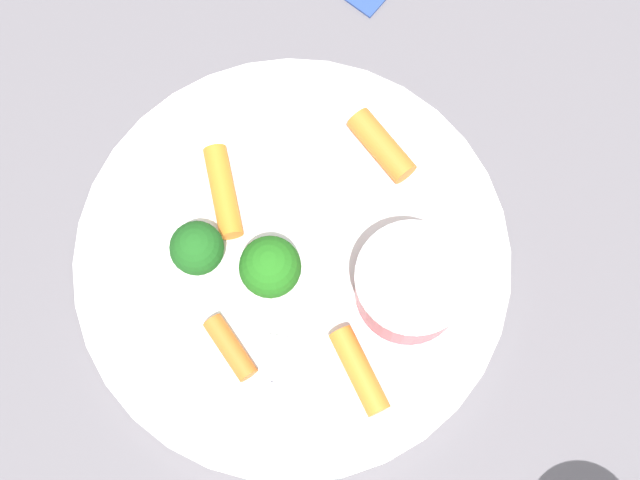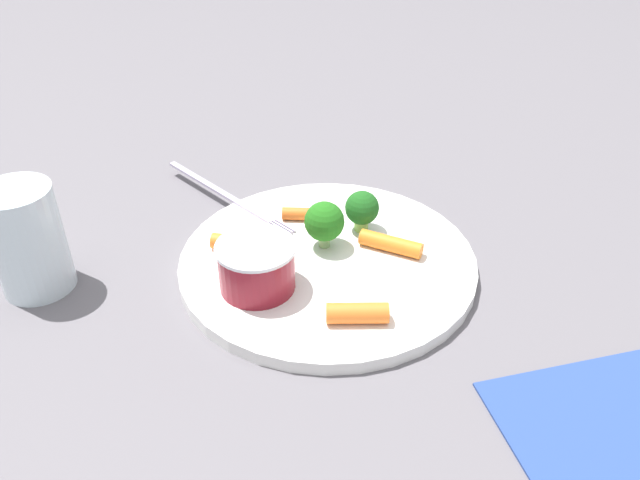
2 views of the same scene
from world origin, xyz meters
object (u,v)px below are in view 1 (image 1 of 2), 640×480
object	(u,v)px
carrot_stick_1	(228,187)
carrot_stick_2	(382,146)
plate	(292,260)
carrot_stick_0	(230,348)
broccoli_floret_0	(197,249)
sauce_cup	(411,285)
broccoli_floret_1	(266,264)
carrot_stick_3	(359,371)

from	to	relation	value
carrot_stick_1	carrot_stick_2	xyz separation A→B (m)	(0.05, 0.08, 0.00)
plate	carrot_stick_0	bearing A→B (deg)	-79.12
broccoli_floret_0	carrot_stick_2	world-z (taller)	broccoli_floret_0
sauce_cup	broccoli_floret_0	distance (m)	0.13
sauce_cup	carrot_stick_0	xyz separation A→B (m)	(-0.05, -0.10, -0.01)
broccoli_floret_0	broccoli_floret_1	xyz separation A→B (m)	(0.04, 0.02, 0.00)
carrot_stick_3	sauce_cup	bearing A→B (deg)	101.43
carrot_stick_1	carrot_stick_3	bearing A→B (deg)	-11.71
carrot_stick_3	carrot_stick_1	bearing A→B (deg)	168.29
plate	carrot_stick_1	world-z (taller)	carrot_stick_1
sauce_cup	carrot_stick_3	xyz separation A→B (m)	(0.01, -0.06, -0.01)
carrot_stick_1	carrot_stick_3	xyz separation A→B (m)	(0.14, -0.03, -0.00)
plate	carrot_stick_2	bearing A→B (deg)	94.89
sauce_cup	carrot_stick_0	world-z (taller)	sauce_cup
carrot_stick_2	plate	bearing A→B (deg)	-85.11
broccoli_floret_1	carrot_stick_2	world-z (taller)	broccoli_floret_1
broccoli_floret_0	carrot_stick_2	bearing A→B (deg)	75.82
plate	carrot_stick_0	distance (m)	0.07
carrot_stick_0	carrot_stick_1	distance (m)	0.10
sauce_cup	carrot_stick_3	size ratio (longest dim) A/B	1.28
broccoli_floret_0	carrot_stick_1	distance (m)	0.05
broccoli_floret_0	broccoli_floret_1	bearing A→B (deg)	29.59
carrot_stick_0	carrot_stick_1	bearing A→B (deg)	135.45
plate	carrot_stick_3	bearing A→B (deg)	-17.08
carrot_stick_0	carrot_stick_2	xyz separation A→B (m)	(-0.02, 0.15, 0.00)
carrot_stick_2	carrot_stick_3	world-z (taller)	carrot_stick_2
broccoli_floret_1	broccoli_floret_0	bearing A→B (deg)	-150.41
plate	sauce_cup	world-z (taller)	sauce_cup
sauce_cup	carrot_stick_2	world-z (taller)	sauce_cup
plate	broccoli_floret_1	world-z (taller)	broccoli_floret_1
plate	broccoli_floret_1	size ratio (longest dim) A/B	5.91
broccoli_floret_0	broccoli_floret_1	world-z (taller)	broccoli_floret_1
carrot_stick_0	carrot_stick_3	bearing A→B (deg)	32.95
plate	carrot_stick_3	distance (m)	0.08
broccoli_floret_1	carrot_stick_3	xyz separation A→B (m)	(0.08, -0.01, -0.02)
broccoli_floret_1	carrot_stick_2	xyz separation A→B (m)	(-0.00, 0.11, -0.02)
sauce_cup	plate	bearing A→B (deg)	-154.24
broccoli_floret_1	carrot_stick_1	bearing A→B (deg)	158.49
carrot_stick_3	broccoli_floret_0	bearing A→B (deg)	-172.90
broccoli_floret_0	carrot_stick_0	world-z (taller)	broccoli_floret_0
broccoli_floret_0	carrot_stick_0	distance (m)	0.06
sauce_cup	carrot_stick_3	world-z (taller)	sauce_cup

